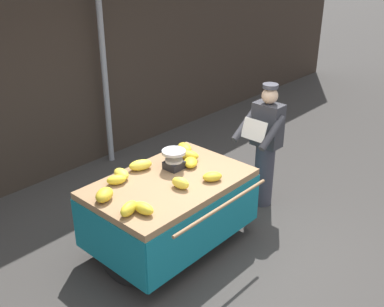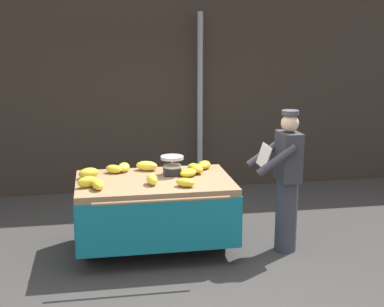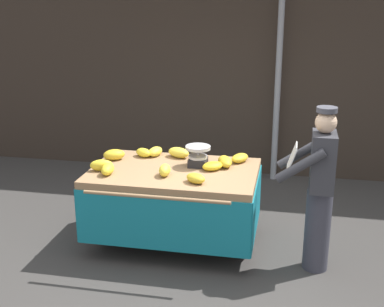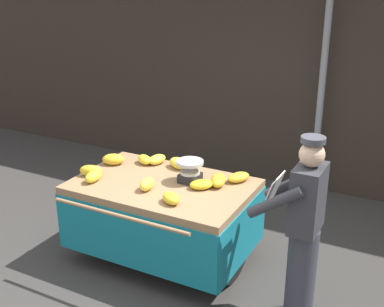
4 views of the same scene
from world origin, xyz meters
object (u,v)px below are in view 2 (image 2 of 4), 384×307
Objects in this scene: banana_bunch_2 at (89,173)px; banana_bunch_4 at (195,168)px; banana_bunch_0 at (114,169)px; street_pole at (200,104)px; weighing_scale at (172,166)px; banana_bunch_9 at (188,173)px; banana_bunch_10 at (147,166)px; vendor_person at (286,181)px; banana_bunch_5 at (204,165)px; banana_bunch_3 at (124,167)px; banana_bunch_1 at (185,182)px; banana_bunch_8 at (88,182)px; banana_bunch_7 at (152,179)px; banana_bunch_6 at (98,184)px; banana_cart at (154,198)px.

banana_bunch_4 is (1.29, 0.03, -0.01)m from banana_bunch_2.
banana_bunch_0 is at bearing 30.39° from banana_bunch_2.
weighing_scale is at bearing -109.00° from street_pole.
banana_bunch_9 is at bearing -6.21° from banana_bunch_2.
weighing_scale reaches higher than banana_bunch_10.
vendor_person is (1.31, -0.41, -0.14)m from weighing_scale.
banana_bunch_5 is at bearing 143.16° from vendor_person.
vendor_person is at bearing -23.07° from banana_bunch_10.
banana_bunch_3 is at bearing 165.73° from banana_bunch_4.
banana_bunch_4 is (0.22, 0.58, 0.01)m from banana_bunch_1.
banana_bunch_4 is at bearing -20.32° from banana_bunch_10.
weighing_scale is at bearing -169.12° from banana_bunch_4.
banana_bunch_0 is 0.35m from banana_bunch_2.
weighing_scale is 1.02× the size of banana_bunch_10.
banana_bunch_1 reaches higher than banana_bunch_9.
banana_bunch_8 is (-1.00, -0.36, -0.05)m from weighing_scale.
banana_bunch_7 is at bearing -66.66° from banana_bunch_3.
street_pole is at bearing 58.28° from banana_bunch_6.
banana_bunch_0 is 0.14m from banana_bunch_3.
banana_bunch_6 is at bearing -106.60° from banana_bunch_0.
banana_cart is 0.84m from banana_bunch_5.
banana_bunch_2 is 1.05× the size of banana_bunch_3.
banana_bunch_9 is 1.17m from vendor_person.
vendor_person is (1.01, -0.46, -0.08)m from banana_bunch_4.
banana_bunch_10 reaches higher than banana_bunch_6.
banana_bunch_9 is at bearing -19.18° from banana_bunch_0.
banana_bunch_8 is (-1.44, -0.60, 0.02)m from banana_bunch_5.
street_pole is 10.31× the size of weighing_scale.
banana_bunch_0 is 0.71m from banana_bunch_7.
banana_bunch_1 is at bearing -4.02° from banana_bunch_6.
banana_bunch_5 is (0.15, 0.18, -0.01)m from banana_bunch_4.
banana_bunch_1 is 1.03× the size of banana_bunch_7.
street_pole reaches higher than banana_bunch_6.
banana_bunch_4 reaches higher than banana_bunch_9.
banana_bunch_1 is 1.03m from banana_bunch_3.
street_pole is at bearing 101.54° from vendor_person.
banana_bunch_3 is at bearing 178.02° from banana_bunch_5.
vendor_person is (1.59, -0.03, -0.09)m from banana_bunch_7.
banana_bunch_6 is (-0.65, -0.29, 0.28)m from banana_cart.
banana_bunch_0 is 1.14m from banana_bunch_5.
banana_bunch_1 is at bearing -8.72° from banana_bunch_8.
banana_bunch_2 reaches higher than banana_bunch_10.
banana_bunch_3 is at bearing 153.54° from banana_bunch_9.
banana_bunch_8 is (-1.30, -0.42, 0.01)m from banana_bunch_4.
banana_bunch_4 is at bearing -8.69° from banana_bunch_0.
banana_bunch_3 is 0.80m from banana_bunch_6.
banana_bunch_7 is (-0.58, -0.43, 0.01)m from banana_bunch_4.
banana_bunch_1 is 1.09m from banana_bunch_8.
banana_bunch_6 is (-0.20, -0.66, 0.01)m from banana_bunch_0.
banana_cart is 0.84m from banana_bunch_8.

